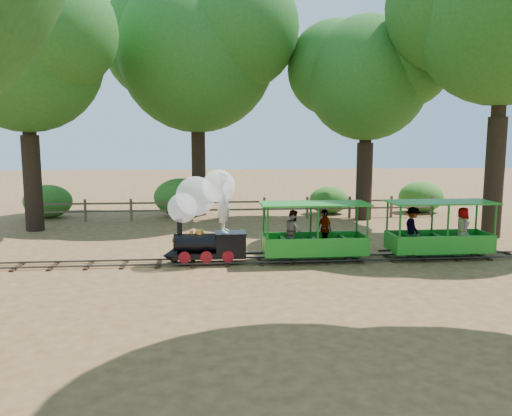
{
  "coord_description": "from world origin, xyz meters",
  "views": [
    {
      "loc": [
        -1.46,
        -14.5,
        3.69
      ],
      "look_at": [
        -0.07,
        0.5,
        1.57
      ],
      "focal_mm": 35.0,
      "sensor_mm": 36.0,
      "label": 1
    }
  ],
  "objects": [
    {
      "name": "ground",
      "position": [
        0.0,
        0.0,
        0.0
      ],
      "size": [
        90.0,
        90.0,
        0.0
      ],
      "primitive_type": "plane",
      "color": "#9B7142",
      "rests_on": "ground"
    },
    {
      "name": "oak_nw",
      "position": [
        -8.53,
        6.08,
        7.16
      ],
      "size": [
        7.43,
        6.54,
        9.84
      ],
      "color": "#2D2116",
      "rests_on": "ground"
    },
    {
      "name": "oak_nc",
      "position": [
        -2.04,
        9.6,
        7.96
      ],
      "size": [
        9.13,
        8.04,
        11.24
      ],
      "color": "#2D2116",
      "rests_on": "ground"
    },
    {
      "name": "carriage_front",
      "position": [
        1.54,
        0.0,
        0.77
      ],
      "size": [
        3.22,
        1.31,
        1.67
      ],
      "color": "#1E8A1E",
      "rests_on": "track"
    },
    {
      "name": "shrub_mid_e",
      "position": [
        4.32,
        9.3,
        0.67
      ],
      "size": [
        1.93,
        1.49,
        1.34
      ],
      "primitive_type": "ellipsoid",
      "color": "#2D6B1E",
      "rests_on": "ground"
    },
    {
      "name": "oak_e",
      "position": [
        8.97,
        3.08,
        8.23
      ],
      "size": [
        7.75,
        6.82,
        11.03
      ],
      "color": "#2D2116",
      "rests_on": "ground"
    },
    {
      "name": "oak_ne",
      "position": [
        5.47,
        7.57,
        6.55
      ],
      "size": [
        6.79,
        5.98,
        9.01
      ],
      "color": "#2D2116",
      "rests_on": "ground"
    },
    {
      "name": "fence",
      "position": [
        0.0,
        8.0,
        0.58
      ],
      "size": [
        18.1,
        0.1,
        1.0
      ],
      "color": "brown",
      "rests_on": "ground"
    },
    {
      "name": "shrub_east",
      "position": [
        9.0,
        9.3,
        0.78
      ],
      "size": [
        2.24,
        1.73,
        1.55
      ],
      "primitive_type": "ellipsoid",
      "color": "#2D6B1E",
      "rests_on": "ground"
    },
    {
      "name": "carriage_rear",
      "position": [
        5.46,
        0.03,
        0.79
      ],
      "size": [
        3.22,
        1.31,
        1.67
      ],
      "color": "#1E8A1E",
      "rests_on": "track"
    },
    {
      "name": "locomotive",
      "position": [
        -1.65,
        0.07,
        1.62
      ],
      "size": [
        2.46,
        1.16,
        2.83
      ],
      "color": "black",
      "rests_on": "ground"
    },
    {
      "name": "shrub_west",
      "position": [
        -9.0,
        9.3,
        0.77
      ],
      "size": [
        2.23,
        1.72,
        1.55
      ],
      "primitive_type": "ellipsoid",
      "color": "#2D6B1E",
      "rests_on": "ground"
    },
    {
      "name": "shrub_mid_w",
      "position": [
        -2.84,
        9.3,
        0.9
      ],
      "size": [
        2.6,
        2.0,
        1.8
      ],
      "primitive_type": "ellipsoid",
      "color": "#2D6B1E",
      "rests_on": "ground"
    },
    {
      "name": "track",
      "position": [
        0.0,
        0.0,
        0.07
      ],
      "size": [
        22.0,
        1.0,
        0.1
      ],
      "color": "#3F3D3A",
      "rests_on": "ground"
    }
  ]
}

